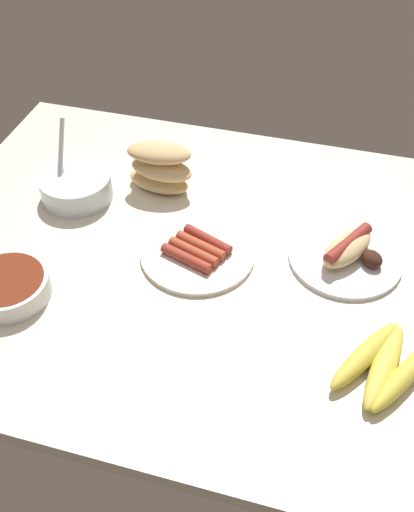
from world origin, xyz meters
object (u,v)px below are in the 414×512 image
object	(u,v)px
bread_stack	(160,168)
plate_hotdog_assembled	(347,253)
plate_sausages	(197,253)
bowl_chili	(8,286)
banana_bunch	(384,365)
bowl_coleslaw	(76,185)

from	to	relation	value
bread_stack	plate_hotdog_assembled	world-z (taller)	bread_stack
plate_sausages	plate_hotdog_assembled	bearing A→B (deg)	-166.68
bowl_chili	banana_bunch	bearing A→B (deg)	-178.99
bowl_coleslaw	plate_hotdog_assembled	bearing A→B (deg)	175.78
bread_stack	bowl_coleslaw	world-z (taller)	bowl_coleslaw
bread_stack	bowl_chili	distance (cm)	41.36
bread_stack	banana_bunch	distance (cm)	62.63
banana_bunch	bowl_chili	bearing A→B (deg)	1.01
plate_hotdog_assembled	banana_bunch	distance (cm)	25.96
banana_bunch	plate_sausages	bearing A→B (deg)	-25.88
plate_hotdog_assembled	bowl_chili	size ratio (longest dim) A/B	1.46
plate_hotdog_assembled	bread_stack	bearing A→B (deg)	-16.05
plate_sausages	bowl_coleslaw	xyz separation A→B (cm)	(30.47, -11.03, 2.10)
plate_sausages	bowl_coleslaw	bearing A→B (deg)	-19.90
plate_hotdog_assembled	bowl_coleslaw	xyz separation A→B (cm)	(58.76, -4.33, 1.12)
bowl_coleslaw	bread_stack	bearing A→B (deg)	-154.84
plate_hotdog_assembled	bowl_chili	xyz separation A→B (cm)	(58.56, 25.72, 0.50)
plate_hotdog_assembled	bowl_coleslaw	bearing A→B (deg)	-4.22
bowl_chili	banana_bunch	world-z (taller)	bowl_chili
plate_sausages	bread_stack	xyz separation A→B (cm)	(13.87, -18.83, 4.51)
bowl_coleslaw	bowl_chili	bearing A→B (deg)	90.37
plate_hotdog_assembled	bowl_chili	distance (cm)	63.97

